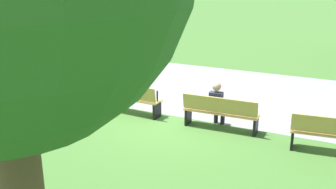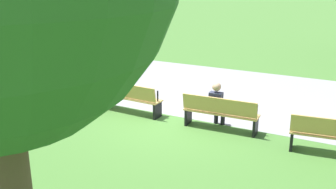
{
  "view_description": "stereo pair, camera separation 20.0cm",
  "coord_description": "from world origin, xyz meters",
  "px_view_note": "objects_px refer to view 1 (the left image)",
  "views": [
    {
      "loc": [
        4.08,
        -8.54,
        3.66
      ],
      "look_at": [
        0.0,
        -0.32,
        0.8
      ],
      "focal_mm": 40.72,
      "sensor_mm": 36.0,
      "label": 1
    },
    {
      "loc": [
        4.26,
        -8.45,
        3.66
      ],
      "look_at": [
        0.0,
        -0.32,
        0.8
      ],
      "focal_mm": 40.72,
      "sensor_mm": 36.0,
      "label": 2
    }
  ],
  "objects_px": {
    "bench_3": "(220,112)",
    "bench_4": "(336,134)",
    "bench_2": "(128,97)",
    "bench_1": "(50,87)",
    "person_seated": "(217,103)"
  },
  "relations": [
    {
      "from": "bench_1",
      "to": "person_seated",
      "type": "bearing_deg",
      "value": 11.09
    },
    {
      "from": "bench_1",
      "to": "person_seated",
      "type": "xyz_separation_m",
      "value": [
        5.15,
        0.36,
        0.16
      ]
    },
    {
      "from": "bench_3",
      "to": "person_seated",
      "type": "xyz_separation_m",
      "value": [
        -0.14,
        0.14,
        0.16
      ]
    },
    {
      "from": "bench_3",
      "to": "bench_4",
      "type": "relative_size",
      "value": 0.99
    },
    {
      "from": "bench_1",
      "to": "bench_4",
      "type": "height_order",
      "value": "same"
    },
    {
      "from": "bench_1",
      "to": "person_seated",
      "type": "distance_m",
      "value": 5.17
    },
    {
      "from": "bench_2",
      "to": "bench_3",
      "type": "relative_size",
      "value": 1.0
    },
    {
      "from": "bench_2",
      "to": "person_seated",
      "type": "bearing_deg",
      "value": 5.52
    },
    {
      "from": "bench_1",
      "to": "person_seated",
      "type": "height_order",
      "value": "person_seated"
    },
    {
      "from": "bench_3",
      "to": "bench_4",
      "type": "height_order",
      "value": "same"
    },
    {
      "from": "bench_1",
      "to": "bench_3",
      "type": "distance_m",
      "value": 5.3
    },
    {
      "from": "bench_2",
      "to": "person_seated",
      "type": "distance_m",
      "value": 2.52
    },
    {
      "from": "bench_2",
      "to": "bench_4",
      "type": "bearing_deg",
      "value": 0.01
    },
    {
      "from": "bench_2",
      "to": "person_seated",
      "type": "relative_size",
      "value": 1.56
    },
    {
      "from": "bench_1",
      "to": "bench_4",
      "type": "xyz_separation_m",
      "value": [
        7.94,
        0.0,
        0.0
      ]
    }
  ]
}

